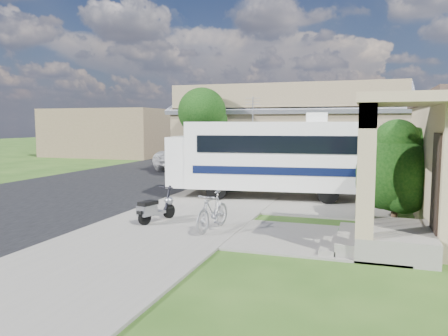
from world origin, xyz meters
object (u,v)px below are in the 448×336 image
(motorhome, at_px, (270,155))
(scooter, at_px, (155,209))
(van, at_px, (225,148))
(bicycle, at_px, (213,213))
(pickup_truck, at_px, (194,156))
(shrub, at_px, (398,170))
(garden_hose, at_px, (346,234))

(motorhome, xyz_separation_m, scooter, (-2.11, -5.25, -1.17))
(van, bearing_deg, bicycle, -61.17)
(motorhome, relative_size, pickup_truck, 1.34)
(bicycle, bearing_deg, pickup_truck, 122.27)
(scooter, height_order, van, van)
(scooter, xyz_separation_m, pickup_truck, (-4.52, 14.01, 0.35))
(shrub, xyz_separation_m, pickup_truck, (-10.94, 11.58, -0.71))
(scooter, xyz_separation_m, garden_hose, (5.14, 0.21, -0.34))
(pickup_truck, relative_size, van, 0.90)
(scooter, distance_m, pickup_truck, 14.72)
(motorhome, relative_size, scooter, 5.24)
(garden_hose, bearing_deg, pickup_truck, 124.99)
(bicycle, relative_size, garden_hose, 4.16)
(pickup_truck, xyz_separation_m, garden_hose, (9.66, -13.80, -0.69))
(bicycle, xyz_separation_m, garden_hose, (3.30, 0.56, -0.41))
(van, bearing_deg, pickup_truck, -76.02)
(bicycle, bearing_deg, scooter, 177.54)
(pickup_truck, relative_size, garden_hose, 14.16)
(shrub, bearing_deg, bicycle, -148.74)
(shrub, height_order, bicycle, shrub)
(pickup_truck, bearing_deg, garden_hose, 133.37)
(shrub, bearing_deg, garden_hose, -119.90)
(scooter, distance_m, van, 21.55)
(scooter, xyz_separation_m, van, (-4.82, 21.00, 0.47))
(van, distance_m, garden_hose, 23.07)
(shrub, xyz_separation_m, van, (-11.24, 18.57, -0.59))
(shrub, bearing_deg, scooter, -159.29)
(shrub, distance_m, pickup_truck, 15.94)
(bicycle, bearing_deg, motorhome, 95.63)
(shrub, height_order, van, shrub)
(scooter, bearing_deg, van, 117.87)
(shrub, xyz_separation_m, scooter, (-6.42, -2.43, -1.06))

